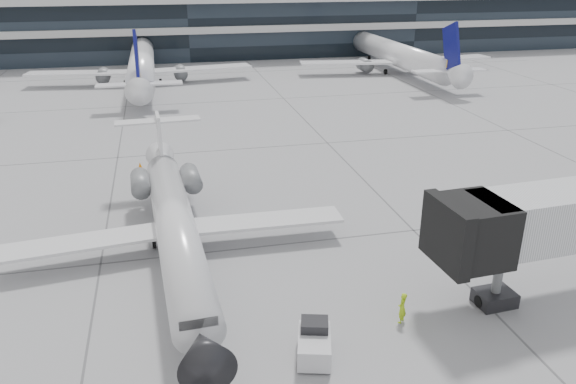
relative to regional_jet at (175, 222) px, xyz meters
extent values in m
plane|color=gray|center=(5.50, -0.41, -2.07)|extent=(220.00, 220.00, 0.00)
cube|color=black|center=(5.50, 81.59, 2.93)|extent=(170.00, 22.00, 10.00)
cylinder|color=silver|center=(0.04, -0.76, -0.06)|extent=(3.41, 21.07, 2.36)
cone|color=black|center=(0.63, -12.46, -0.06)|extent=(2.48, 2.56, 2.36)
cone|color=silver|center=(-0.56, 11.11, 0.20)|extent=(2.38, 2.91, 2.24)
cube|color=silver|center=(-5.68, -0.17, -0.68)|extent=(9.82, 3.41, 0.19)
cube|color=silver|center=(5.67, 0.40, -0.68)|extent=(9.66, 2.46, 0.19)
cylinder|color=slate|center=(-2.07, 6.31, 0.29)|extent=(1.46, 3.03, 1.31)
cylinder|color=slate|center=(1.42, 6.48, 0.29)|extent=(1.46, 3.03, 1.31)
cube|color=silver|center=(-0.53, 10.58, 2.03)|extent=(0.36, 2.28, 3.93)
cube|color=silver|center=(-0.55, 10.93, 3.43)|extent=(6.35, 1.71, 0.14)
cylinder|color=black|center=(0.46, -9.05, -1.83)|extent=(0.18, 0.50, 0.49)
cylinder|color=black|center=(-1.36, 0.92, -1.79)|extent=(0.24, 0.57, 0.56)
cylinder|color=black|center=(1.26, 1.05, -1.79)|extent=(0.24, 0.57, 0.56)
cube|color=black|center=(14.05, -9.53, 2.48)|extent=(3.04, 3.64, 3.03)
cylinder|color=slate|center=(15.89, -9.41, -0.56)|extent=(0.48, 0.48, 3.03)
cube|color=black|center=(15.89, -9.41, -1.70)|extent=(2.04, 1.64, 0.76)
imported|color=#A7D816|center=(10.52, -9.78, -1.26)|extent=(0.70, 0.70, 1.64)
cube|color=silver|center=(5.59, -11.41, -1.46)|extent=(2.07, 2.77, 1.01)
cube|color=black|center=(5.74, -10.87, -0.78)|extent=(1.46, 1.30, 0.56)
cylinder|color=black|center=(5.24, -10.38, -1.83)|extent=(0.33, 0.53, 0.49)
cylinder|color=black|center=(6.43, -10.71, -1.83)|extent=(0.33, 0.53, 0.49)
cylinder|color=black|center=(4.76, -12.10, -1.83)|extent=(0.33, 0.53, 0.49)
cylinder|color=black|center=(5.95, -12.43, -1.83)|extent=(0.33, 0.53, 0.49)
cone|color=orange|center=(-2.42, 16.04, -1.78)|extent=(0.38, 0.38, 0.60)
cube|color=orange|center=(-2.42, 16.04, -2.06)|extent=(0.50, 0.50, 0.03)
camera|label=1|loc=(-0.18, -31.27, 14.51)|focal=35.00mm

